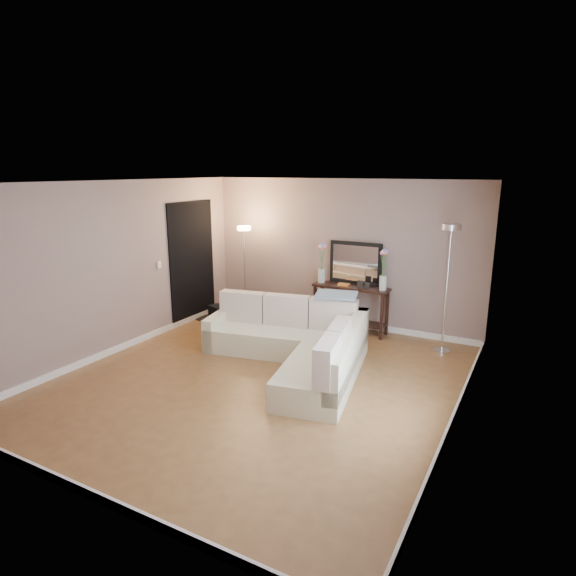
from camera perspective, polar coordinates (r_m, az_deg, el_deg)
The scene contains 23 objects.
floor at distance 6.59m, azimuth -3.38°, elevation -10.86°, with size 5.00×5.50×0.01m, color brown.
ceiling at distance 5.99m, azimuth -3.74°, elevation 12.46°, with size 5.00×5.50×0.01m, color white.
wall_back at distance 8.57m, azimuth 6.26°, elevation 4.07°, with size 5.00×0.02×2.60m, color gray.
wall_front at distance 4.19m, azimuth -24.10°, elevation -7.66°, with size 5.00×0.02×2.60m, color gray.
wall_left at distance 7.76m, azimuth -19.51°, elevation 2.31°, with size 0.02×5.50×2.60m, color gray.
wall_right at distance 5.32m, azimuth 20.12°, elevation -2.83°, with size 0.02×5.50×2.60m, color gray.
baseboard_back at distance 8.85m, azimuth 5.99°, elevation -3.95°, with size 5.00×0.03×0.10m, color white.
baseboard_front at distance 4.78m, azimuth -22.26°, elevation -21.68°, with size 5.00×0.03×0.10m, color white.
baseboard_left at distance 8.07m, azimuth -18.67°, elevation -6.43°, with size 0.03×5.50×0.10m, color white.
baseboard_right at distance 5.79m, azimuth 18.81°, elevation -14.74°, with size 0.03×5.50×0.10m, color white.
doorway at distance 8.98m, azimuth -11.27°, elevation 3.03°, with size 0.02×1.20×2.20m, color black.
switch_plate at distance 8.33m, azimuth -15.02°, elevation 2.69°, with size 0.02×0.08×0.12m, color white.
sectional_sofa at distance 6.98m, azimuth 1.28°, elevation -6.52°, with size 2.82×2.43×0.85m.
throw_blanket at distance 7.25m, azimuth 5.75°, elevation -0.83°, with size 0.61×0.35×0.05m, color gray.
console_table at distance 8.39m, azimuth 6.88°, elevation -2.06°, with size 1.33×0.37×0.81m.
leaning_mirror at distance 8.35m, azimuth 7.99°, elevation 2.94°, with size 0.94×0.06×0.73m.
table_decor at distance 8.24m, azimuth 7.37°, elevation 0.38°, with size 0.56×0.12×0.13m.
flower_vase_left at distance 8.43m, azimuth 4.01°, elevation 2.59°, with size 0.15×0.12×0.70m.
flower_vase_right at distance 8.03m, azimuth 11.25°, elevation 1.78°, with size 0.15×0.12×0.70m.
floor_lamp_lit at distance 8.91m, azimuth -5.17°, elevation 4.03°, with size 0.31×0.31×1.75m.
floor_lamp_unlit at distance 7.52m, azimuth 18.52°, elevation 2.80°, with size 0.31×0.31×1.98m.
charcoal_rug at distance 9.08m, azimuth -7.03°, elevation -3.80°, with size 1.14×0.85×0.02m, color black.
black_bag at distance 9.13m, azimuth -8.31°, elevation -2.71°, with size 0.32×0.23×0.21m, color black.
Camera 1 is at (3.18, -5.07, 2.75)m, focal length 30.00 mm.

